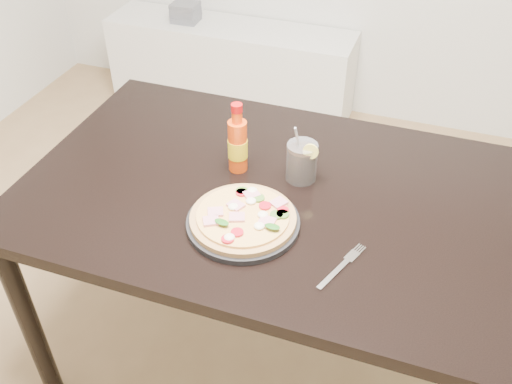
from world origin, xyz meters
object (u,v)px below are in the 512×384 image
(dining_table, at_px, (270,211))
(fork, at_px, (343,265))
(hot_sauce_bottle, at_px, (238,144))
(media_console, at_px, (230,68))
(plate, at_px, (243,223))
(pizza, at_px, (244,217))
(cola_cup, at_px, (302,162))

(dining_table, xyz_separation_m, fork, (0.26, -0.23, 0.09))
(hot_sauce_bottle, distance_m, media_console, 1.76)
(media_console, bearing_deg, dining_table, -64.49)
(dining_table, bearing_deg, fork, -41.03)
(hot_sauce_bottle, bearing_deg, plate, -66.24)
(fork, bearing_deg, pizza, -170.85)
(plate, distance_m, hot_sauce_bottle, 0.26)
(plate, height_order, hot_sauce_bottle, hot_sauce_bottle)
(pizza, distance_m, hot_sauce_bottle, 0.26)
(plate, height_order, fork, plate)
(fork, distance_m, media_console, 2.14)
(pizza, relative_size, hot_sauce_bottle, 1.28)
(plate, xyz_separation_m, hot_sauce_bottle, (-0.10, 0.23, 0.08))
(cola_cup, distance_m, fork, 0.36)
(plate, bearing_deg, fork, -11.93)
(pizza, xyz_separation_m, hot_sauce_bottle, (-0.10, 0.23, 0.06))
(dining_table, distance_m, plate, 0.19)
(media_console, bearing_deg, pizza, -67.12)
(plate, relative_size, hot_sauce_bottle, 1.37)
(plate, distance_m, fork, 0.29)
(plate, relative_size, pizza, 1.07)
(pizza, distance_m, cola_cup, 0.26)
(plate, relative_size, media_console, 0.21)
(dining_table, bearing_deg, hot_sauce_bottle, 153.00)
(plate, xyz_separation_m, cola_cup, (0.09, 0.25, 0.05))
(pizza, height_order, fork, pizza)
(dining_table, height_order, cola_cup, cola_cup)
(hot_sauce_bottle, relative_size, cola_cup, 1.23)
(cola_cup, height_order, fork, cola_cup)
(plate, relative_size, cola_cup, 1.68)
(hot_sauce_bottle, height_order, fork, hot_sauce_bottle)
(dining_table, height_order, media_console, dining_table)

